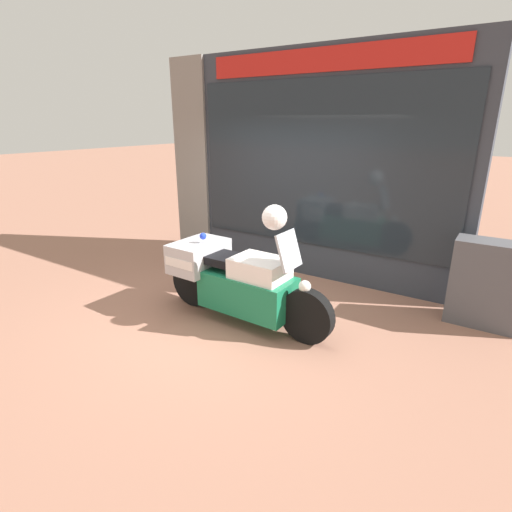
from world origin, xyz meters
TOP-DOWN VIEW (x-y plane):
  - ground_plane at (0.00, 0.00)m, footprint 60.00×60.00m
  - shop_building at (-0.33, 2.00)m, footprint 5.08×0.55m
  - window_display at (0.29, 2.03)m, footprint 3.91×0.30m
  - paramedic_motorcycle at (0.10, -0.07)m, footprint 2.39×0.77m
  - utility_cabinet at (2.78, 1.46)m, footprint 0.83×0.40m
  - white_helmet at (0.67, -0.09)m, footprint 0.28×0.28m

SIDE VIEW (x-z plane):
  - ground_plane at x=0.00m, z-range 0.00..0.00m
  - window_display at x=0.29m, z-range -0.56..1.55m
  - utility_cabinet at x=2.78m, z-range 0.00..1.07m
  - paramedic_motorcycle at x=0.10m, z-range -0.09..1.17m
  - white_helmet at x=0.67m, z-range 1.26..1.54m
  - shop_building at x=-0.33m, z-range 0.01..3.45m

